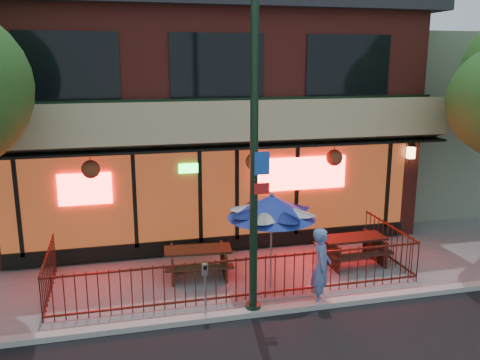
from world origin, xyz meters
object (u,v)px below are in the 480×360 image
object	(u,v)px
street_light	(254,165)
patio_umbrella	(272,206)
pedestrian	(321,267)
picnic_table_left	(198,258)
picnic_table_right	(353,246)
parking_meter_near	(205,282)

from	to	relation	value
street_light	patio_umbrella	world-z (taller)	street_light
street_light	pedestrian	world-z (taller)	street_light
picnic_table_left	pedestrian	world-z (taller)	pedestrian
street_light	pedestrian	xyz separation A→B (m)	(1.51, 0.05, -2.29)
picnic_table_right	pedestrian	world-z (taller)	pedestrian
street_light	patio_umbrella	size ratio (longest dim) A/B	3.07
picnic_table_left	picnic_table_right	bearing A→B (deg)	-2.39
patio_umbrella	parking_meter_near	world-z (taller)	patio_umbrella
street_light	picnic_table_right	xyz separation A→B (m)	(3.20, 1.99, -2.68)
street_light	parking_meter_near	distance (m)	2.55
parking_meter_near	street_light	bearing A→B (deg)	-0.15
street_light	parking_meter_near	size ratio (longest dim) A/B	5.88
street_light	picnic_table_left	bearing A→B (deg)	110.38
street_light	picnic_table_right	size ratio (longest dim) A/B	4.15
picnic_table_right	patio_umbrella	world-z (taller)	patio_umbrella
picnic_table_left	parking_meter_near	bearing A→B (deg)	-95.30
parking_meter_near	picnic_table_right	bearing A→B (deg)	25.33
street_light	pedestrian	distance (m)	2.75
picnic_table_right	patio_umbrella	bearing A→B (deg)	-160.32
street_light	picnic_table_left	distance (m)	3.55
picnic_table_left	picnic_table_right	size ratio (longest dim) A/B	1.02
picnic_table_left	picnic_table_right	xyz separation A→B (m)	(4.00, -0.17, 0.01)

